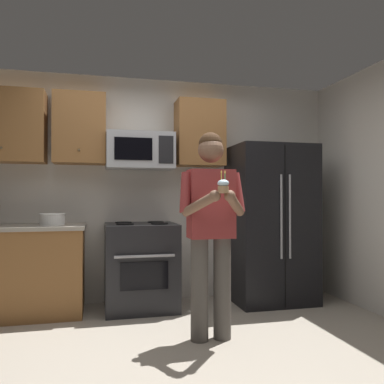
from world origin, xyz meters
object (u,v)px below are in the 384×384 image
microwave (140,151)px  cupcake (223,186)px  oven_range (141,266)px  refrigerator (271,224)px  person (211,222)px  bowl_large_white (52,219)px

microwave → cupcake: 1.65m
oven_range → microwave: 1.26m
oven_range → refrigerator: refrigerator is taller
oven_range → person: person is taller
oven_range → microwave: (0.00, 0.12, 1.26)m
cupcake → refrigerator: bearing=53.1°
refrigerator → bowl_large_white: size_ratio=6.95×
person → cupcake: size_ratio=10.13×
bowl_large_white → person: (1.39, -1.07, 0.01)m
refrigerator → bowl_large_white: (-2.41, 0.04, 0.08)m
person → cupcake: (-0.00, -0.33, 0.30)m
person → bowl_large_white: bearing=142.6°
bowl_large_white → microwave: bearing=7.5°
bowl_large_white → refrigerator: bearing=-0.9°
cupcake → person: bearing=90.0°
microwave → oven_range: bearing=-90.0°
bowl_large_white → cupcake: cupcake is taller
oven_range → cupcake: (0.48, -1.40, 0.83)m
microwave → cupcake: size_ratio=4.26×
microwave → bowl_large_white: 1.18m
refrigerator → person: (-1.02, -1.03, 0.10)m
microwave → bowl_large_white: (-0.91, -0.12, -0.74)m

